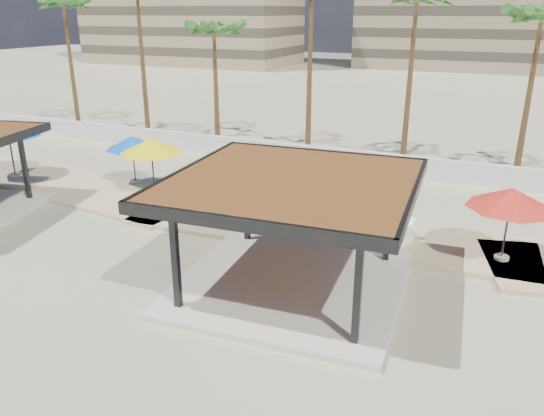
% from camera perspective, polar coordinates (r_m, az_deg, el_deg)
% --- Properties ---
extents(ground, '(200.00, 200.00, 0.00)m').
position_cam_1_polar(ground, '(16.45, -9.70, -10.33)').
color(ground, tan).
rests_on(ground, ground).
extents(promenade, '(44.45, 7.97, 0.24)m').
position_cam_1_polar(promenade, '(21.85, 5.85, -1.92)').
color(promenade, '#C6B284').
rests_on(promenade, ground).
extents(boundary_wall, '(56.00, 0.30, 1.20)m').
position_cam_1_polar(boundary_wall, '(29.80, 7.36, 5.23)').
color(boundary_wall, silver).
rests_on(boundary_wall, ground).
extents(pavilion_central, '(7.71, 7.71, 3.67)m').
position_cam_1_polar(pavilion_central, '(16.34, 2.15, -1.66)').
color(pavilion_central, beige).
rests_on(pavilion_central, ground).
extents(umbrella_a, '(4.00, 4.00, 2.91)m').
position_cam_1_polar(umbrella_a, '(30.47, -26.58, 7.61)').
color(umbrella_a, beige).
rests_on(umbrella_a, promenade).
extents(umbrella_b, '(3.75, 3.75, 2.63)m').
position_cam_1_polar(umbrella_b, '(25.42, -12.88, 6.52)').
color(umbrella_b, beige).
rests_on(umbrella_b, promenade).
extents(umbrella_c, '(3.56, 3.56, 2.62)m').
position_cam_1_polar(umbrella_c, '(19.50, 24.34, 0.96)').
color(umbrella_c, beige).
rests_on(umbrella_c, promenade).
extents(umbrella_f, '(2.90, 2.90, 2.37)m').
position_cam_1_polar(umbrella_f, '(27.28, -14.82, 6.80)').
color(umbrella_f, beige).
rests_on(umbrella_f, promenade).
extents(lounger_a, '(1.44, 2.04, 0.74)m').
position_cam_1_polar(lounger_a, '(23.10, -6.35, 0.12)').
color(lounger_a, white).
rests_on(lounger_a, promenade).
extents(lounger_b, '(1.42, 2.43, 0.88)m').
position_cam_1_polar(lounger_b, '(20.03, 12.68, -3.46)').
color(lounger_b, white).
rests_on(lounger_b, promenade).
extents(palm_a, '(3.00, 3.00, 9.68)m').
position_cam_1_polar(palm_a, '(41.77, -21.49, 19.35)').
color(palm_a, brown).
rests_on(palm_a, ground).
extents(palm_c, '(3.00, 3.00, 8.14)m').
position_cam_1_polar(palm_c, '(34.32, -6.27, 18.18)').
color(palm_c, brown).
rests_on(palm_c, ground).
extents(palm_e, '(3.00, 3.00, 9.86)m').
position_cam_1_polar(palm_e, '(30.44, 15.28, 20.39)').
color(palm_e, brown).
rests_on(palm_e, ground).
extents(palm_f, '(3.00, 3.00, 8.99)m').
position_cam_1_polar(palm_f, '(30.21, 26.99, 17.44)').
color(palm_f, brown).
rests_on(palm_f, ground).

